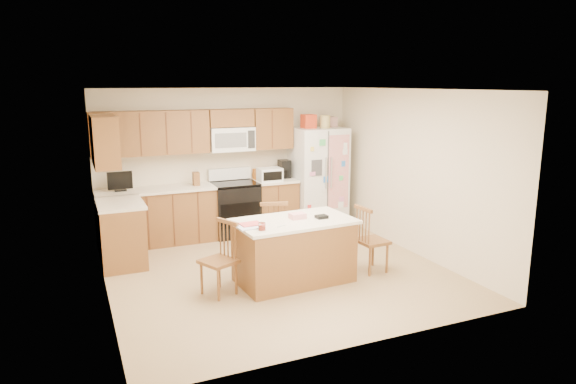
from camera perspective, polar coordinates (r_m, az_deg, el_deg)
name	(u,v)px	position (r m, az deg, el deg)	size (l,w,h in m)	color
ground	(277,271)	(7.28, -1.21, -8.76)	(4.50, 4.50, 0.00)	tan
room_shell	(277,170)	(6.90, -1.27, 2.49)	(4.60, 4.60, 2.52)	beige
cabinetry	(178,189)	(8.42, -12.10, 0.33)	(3.36, 1.56, 2.15)	brown
stove	(235,208)	(8.88, -5.95, -1.76)	(0.76, 0.65, 1.13)	black
refrigerator	(318,176)	(9.31, 3.37, 1.74)	(0.90, 0.79, 2.04)	white
island	(294,250)	(6.79, 0.66, -6.49)	(1.60, 0.99, 0.93)	brown
windsor_chair_left	(220,260)	(6.45, -7.59, -7.52)	(0.51, 0.52, 0.92)	brown
windsor_chair_back	(273,234)	(7.43, -1.69, -4.66)	(0.49, 0.48, 0.95)	brown
windsor_chair_right	(371,241)	(7.23, 9.16, -5.36)	(0.41, 0.43, 0.94)	brown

